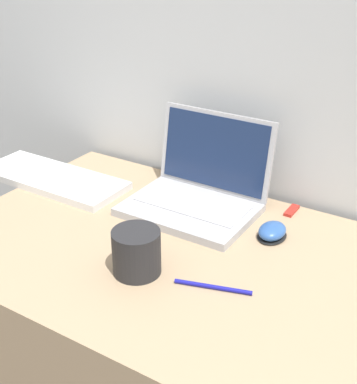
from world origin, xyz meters
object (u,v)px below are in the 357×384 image
external_keyboard (53,178)px  usb_stick (292,211)px  computer_mouse (272,232)px  pen (213,287)px  drink_cup (136,251)px  laptop (198,189)px

external_keyboard → usb_stick: (0.63, 0.19, -0.01)m
computer_mouse → pen: 0.24m
usb_stick → computer_mouse: bearing=-87.7°
drink_cup → pen: drink_cup is taller
drink_cup → pen: 0.17m
external_keyboard → computer_mouse: bearing=4.5°
pen → computer_mouse: bearing=85.0°
laptop → usb_stick: laptop is taller
drink_cup → external_keyboard: drink_cup is taller
external_keyboard → pen: size_ratio=2.83×
external_keyboard → pen: bearing=-17.5°
drink_cup → computer_mouse: size_ratio=1.18×
computer_mouse → pen: computer_mouse is taller
computer_mouse → usb_stick: bearing=92.3°
laptop → drink_cup: 0.32m
drink_cup → external_keyboard: (-0.45, 0.22, -0.04)m
laptop → drink_cup: (0.04, -0.32, 0.00)m
external_keyboard → laptop: bearing=12.3°
computer_mouse → external_keyboard: computer_mouse is taller
laptop → computer_mouse: (0.22, -0.04, -0.03)m
drink_cup → usb_stick: drink_cup is taller
computer_mouse → usb_stick: size_ratio=1.41×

